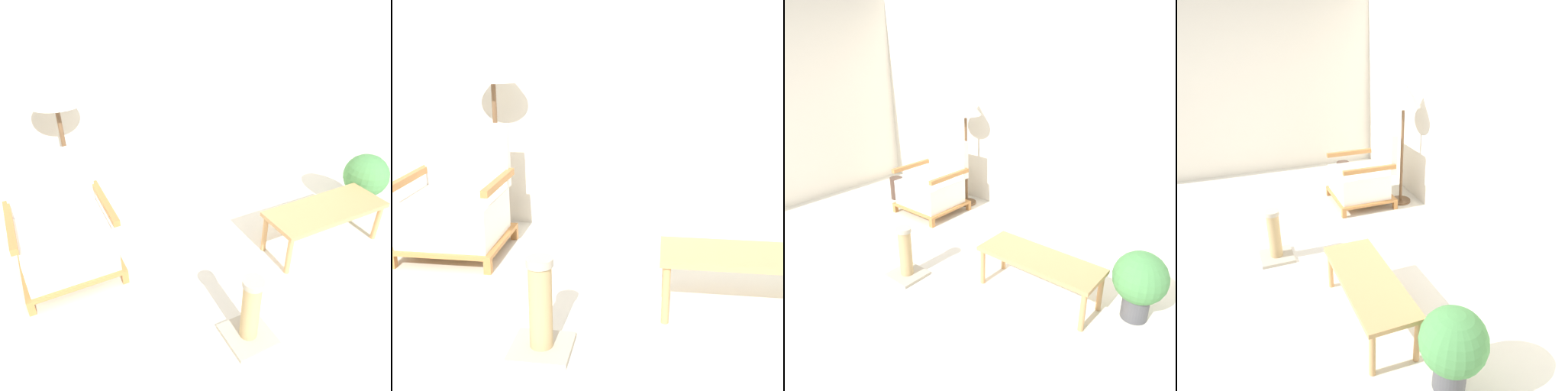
# 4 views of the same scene
# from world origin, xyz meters

# --- Properties ---
(wall_back) EXTENTS (8.00, 0.06, 2.70)m
(wall_back) POSITION_xyz_m (0.00, 2.42, 1.35)
(wall_back) COLOR silver
(wall_back) RESTS_ON ground_plane
(armchair) EXTENTS (0.74, 0.71, 0.91)m
(armchair) POSITION_xyz_m (-0.97, 1.70, 0.33)
(armchair) COLOR #B2753D
(armchair) RESTS_ON ground_plane
(floor_lamp) EXTENTS (0.39, 0.39, 1.50)m
(floor_lamp) POSITION_xyz_m (-0.79, 2.14, 1.29)
(floor_lamp) COLOR brown
(floor_lamp) RESTS_ON ground_plane
(coffee_table) EXTENTS (1.06, 0.40, 0.38)m
(coffee_table) POSITION_xyz_m (1.04, 1.00, 0.33)
(coffee_table) COLOR tan
(coffee_table) RESTS_ON ground_plane
(potted_plant) EXTENTS (0.42, 0.42, 0.58)m
(potted_plant) POSITION_xyz_m (1.79, 1.26, 0.35)
(potted_plant) COLOR #4C4C51
(potted_plant) RESTS_ON ground_plane
(scratching_post) EXTENTS (0.31, 0.31, 0.51)m
(scratching_post) POSITION_xyz_m (-0.07, 0.47, 0.20)
(scratching_post) COLOR #B2A893
(scratching_post) RESTS_ON ground_plane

